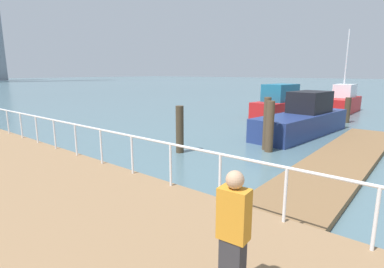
% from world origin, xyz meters
% --- Properties ---
extents(ground_plane, '(300.00, 300.00, 0.00)m').
position_xyz_m(ground_plane, '(0.00, 20.00, 0.00)').
color(ground_plane, slate).
extents(floating_dock, '(12.88, 2.00, 0.18)m').
position_xyz_m(floating_dock, '(2.94, 7.11, 0.09)').
color(floating_dock, olive).
rests_on(floating_dock, ground_plane).
extents(boardwalk_railing, '(0.06, 25.88, 1.08)m').
position_xyz_m(boardwalk_railing, '(-3.15, 9.58, 1.22)').
color(boardwalk_railing, white).
rests_on(boardwalk_railing, boardwalk).
extents(dock_piling_0, '(0.31, 0.31, 1.85)m').
position_xyz_m(dock_piling_0, '(0.40, 12.43, 0.93)').
color(dock_piling_0, '#473826').
rests_on(dock_piling_0, ground_plane).
extents(dock_piling_2, '(0.35, 0.35, 1.58)m').
position_xyz_m(dock_piling_2, '(12.37, 9.05, 0.79)').
color(dock_piling_2, '#473826').
rests_on(dock_piling_2, ground_plane).
extents(dock_piling_3, '(0.32, 0.32, 2.03)m').
position_xyz_m(dock_piling_3, '(2.73, 9.76, 1.02)').
color(dock_piling_3, brown).
rests_on(dock_piling_3, ground_plane).
extents(dock_piling_4, '(0.33, 0.33, 1.65)m').
position_xyz_m(dock_piling_4, '(12.77, 11.32, 0.83)').
color(dock_piling_4, brown).
rests_on(dock_piling_4, ground_plane).
extents(dock_piling_5, '(0.28, 0.28, 2.15)m').
position_xyz_m(dock_piling_5, '(2.97, 10.01, 1.07)').
color(dock_piling_5, brown).
rests_on(dock_piling_5, ground_plane).
extents(moored_boat_0, '(5.36, 1.71, 6.26)m').
position_xyz_m(moored_boat_0, '(17.47, 10.50, 0.83)').
color(moored_boat_0, red).
rests_on(moored_boat_0, ground_plane).
extents(moored_boat_2, '(6.66, 2.71, 2.30)m').
position_xyz_m(moored_boat_2, '(12.55, 13.16, 0.85)').
color(moored_boat_2, red).
rests_on(moored_boat_2, ground_plane).
extents(moored_boat_3, '(7.05, 2.60, 2.15)m').
position_xyz_m(moored_boat_3, '(7.04, 9.92, 0.76)').
color(moored_boat_3, navy).
rests_on(moored_boat_3, ground_plane).
extents(pedestrian_1, '(0.25, 0.38, 1.64)m').
position_xyz_m(pedestrian_1, '(-5.39, 6.45, 1.25)').
color(pedestrian_1, '#333338').
rests_on(pedestrian_1, boardwalk).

